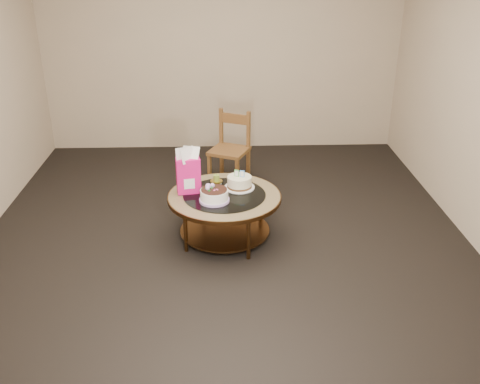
{
  "coord_description": "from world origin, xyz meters",
  "views": [
    {
      "loc": [
        -0.02,
        -4.31,
        2.5
      ],
      "look_at": [
        0.14,
        0.02,
        0.47
      ],
      "focal_mm": 40.0,
      "sensor_mm": 36.0,
      "label": 1
    }
  ],
  "objects_px": {
    "coffee_table": "(224,202)",
    "decorated_cake": "(214,196)",
    "cream_cake": "(239,182)",
    "gift_bag": "(188,171)",
    "dining_chair": "(230,149)"
  },
  "relations": [
    {
      "from": "decorated_cake",
      "to": "cream_cake",
      "type": "relative_size",
      "value": 0.95
    },
    {
      "from": "gift_bag",
      "to": "dining_chair",
      "type": "relative_size",
      "value": 0.5
    },
    {
      "from": "decorated_cake",
      "to": "cream_cake",
      "type": "xyz_separation_m",
      "value": [
        0.23,
        0.27,
        0.0
      ]
    },
    {
      "from": "coffee_table",
      "to": "cream_cake",
      "type": "distance_m",
      "value": 0.24
    },
    {
      "from": "coffee_table",
      "to": "decorated_cake",
      "type": "relative_size",
      "value": 3.86
    },
    {
      "from": "coffee_table",
      "to": "gift_bag",
      "type": "distance_m",
      "value": 0.43
    },
    {
      "from": "dining_chair",
      "to": "coffee_table",
      "type": "bearing_deg",
      "value": -69.31
    },
    {
      "from": "decorated_cake",
      "to": "dining_chair",
      "type": "relative_size",
      "value": 0.32
    },
    {
      "from": "cream_cake",
      "to": "gift_bag",
      "type": "distance_m",
      "value": 0.49
    },
    {
      "from": "dining_chair",
      "to": "decorated_cake",
      "type": "bearing_deg",
      "value": -72.69
    },
    {
      "from": "coffee_table",
      "to": "cream_cake",
      "type": "relative_size",
      "value": 3.68
    },
    {
      "from": "gift_bag",
      "to": "dining_chair",
      "type": "bearing_deg",
      "value": 62.48
    },
    {
      "from": "cream_cake",
      "to": "dining_chair",
      "type": "distance_m",
      "value": 1.12
    },
    {
      "from": "cream_cake",
      "to": "dining_chair",
      "type": "xyz_separation_m",
      "value": [
        -0.06,
        1.12,
        -0.09
      ]
    },
    {
      "from": "cream_cake",
      "to": "gift_bag",
      "type": "bearing_deg",
      "value": -152.8
    }
  ]
}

